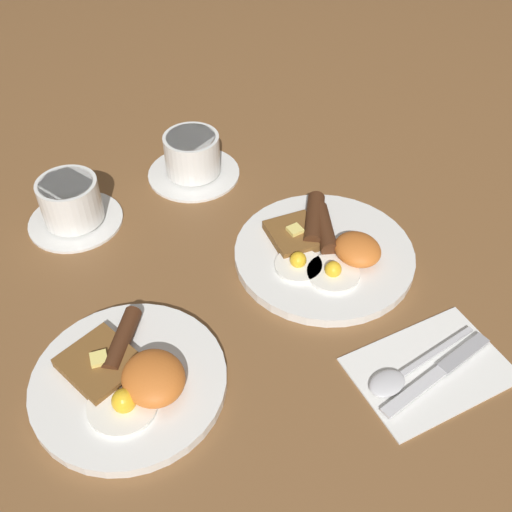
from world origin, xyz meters
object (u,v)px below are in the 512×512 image
at_px(teacup_near, 193,158).
at_px(spoon, 398,376).
at_px(knife, 443,369).
at_px(breakfast_plate_near, 325,251).
at_px(teacup_far, 71,204).
at_px(breakfast_plate_far, 130,379).

height_order(teacup_near, spoon, teacup_near).
relative_size(teacup_near, knife, 0.86).
xyz_separation_m(breakfast_plate_near, knife, (-0.24, -0.01, -0.01)).
relative_size(knife, spoon, 1.05).
height_order(breakfast_plate_near, teacup_far, teacup_far).
bearing_deg(spoon, knife, 156.38).
height_order(breakfast_plate_far, knife, breakfast_plate_far).
bearing_deg(teacup_far, knife, -149.26).
bearing_deg(teacup_near, breakfast_plate_far, 143.81).
distance_m(breakfast_plate_far, knife, 0.38).
height_order(breakfast_plate_far, teacup_far, teacup_far).
height_order(teacup_near, knife, teacup_near).
distance_m(breakfast_plate_far, teacup_far, 0.33).
xyz_separation_m(breakfast_plate_far, teacup_near, (0.35, -0.25, 0.02)).
distance_m(breakfast_plate_far, spoon, 0.32).
distance_m(teacup_near, spoon, 0.51).
xyz_separation_m(breakfast_plate_near, teacup_near, (0.28, 0.08, 0.02)).
bearing_deg(breakfast_plate_near, knife, -178.01).
relative_size(teacup_far, knife, 0.80).
xyz_separation_m(teacup_near, spoon, (-0.50, -0.03, -0.03)).
bearing_deg(spoon, teacup_near, -90.94).
relative_size(teacup_near, teacup_far, 1.07).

